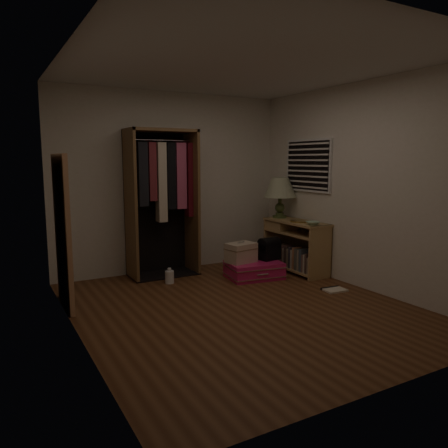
{
  "coord_description": "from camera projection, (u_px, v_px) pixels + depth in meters",
  "views": [
    {
      "loc": [
        -2.46,
        -3.99,
        1.64
      ],
      "look_at": [
        0.3,
        0.95,
        0.8
      ],
      "focal_mm": 35.0,
      "sensor_mm": 36.0,
      "label": 1
    }
  ],
  "objects": [
    {
      "name": "table_lamp",
      "position": [
        280.0,
        188.0,
        6.66
      ],
      "size": [
        0.62,
        0.62,
        0.62
      ],
      "rotation": [
        0.0,
        0.0,
        0.32
      ],
      "color": "#3B4C24",
      "rests_on": "console_bookshelf"
    },
    {
      "name": "brass_tray",
      "position": [
        300.0,
        221.0,
        6.29
      ],
      "size": [
        0.31,
        0.31,
        0.02
      ],
      "rotation": [
        0.0,
        0.0,
        0.04
      ],
      "color": "#A98741",
      "rests_on": "console_bookshelf"
    },
    {
      "name": "ceramic_bowl",
      "position": [
        313.0,
        223.0,
        5.98
      ],
      "size": [
        0.25,
        0.25,
        0.05
      ],
      "primitive_type": "imported",
      "rotation": [
        0.0,
        0.0,
        -0.43
      ],
      "color": "#9DBD9D",
      "rests_on": "console_bookshelf"
    },
    {
      "name": "black_bag",
      "position": [
        269.0,
        248.0,
        6.19
      ],
      "size": [
        0.32,
        0.24,
        0.32
      ],
      "rotation": [
        0.0,
        0.0,
        0.16
      ],
      "color": "black",
      "rests_on": "pink_suitcase"
    },
    {
      "name": "ground",
      "position": [
        242.0,
        308.0,
        4.87
      ],
      "size": [
        4.0,
        4.0,
        0.0
      ],
      "primitive_type": "plane",
      "color": "#542E18",
      "rests_on": "ground"
    },
    {
      "name": "pink_suitcase",
      "position": [
        254.0,
        270.0,
        6.08
      ],
      "size": [
        0.82,
        0.64,
        0.23
      ],
      "rotation": [
        0.0,
        0.0,
        -0.14
      ],
      "color": "#C71859",
      "rests_on": "ground"
    },
    {
      "name": "console_bookshelf",
      "position": [
        294.0,
        245.0,
        6.45
      ],
      "size": [
        0.42,
        1.12,
        0.75
      ],
      "color": "#A88451",
      "rests_on": "ground"
    },
    {
      "name": "floor_book",
      "position": [
        334.0,
        289.0,
        5.51
      ],
      "size": [
        0.29,
        0.24,
        0.03
      ],
      "rotation": [
        0.0,
        0.0,
        -0.09
      ],
      "color": "beige",
      "rests_on": "ground"
    },
    {
      "name": "train_case",
      "position": [
        241.0,
        253.0,
        6.02
      ],
      "size": [
        0.44,
        0.34,
        0.29
      ],
      "rotation": [
        0.0,
        0.0,
        0.17
      ],
      "color": "#BEAA91",
      "rests_on": "pink_suitcase"
    },
    {
      "name": "white_jug",
      "position": [
        170.0,
        277.0,
        5.82
      ],
      "size": [
        0.14,
        0.14,
        0.21
      ],
      "rotation": [
        0.0,
        0.0,
        0.19
      ],
      "color": "silver",
      "rests_on": "ground"
    },
    {
      "name": "open_wardrobe",
      "position": [
        163.0,
        190.0,
        6.12
      ],
      "size": [
        0.95,
        0.5,
        2.05
      ],
      "color": "brown",
      "rests_on": "ground"
    },
    {
      "name": "room_walls",
      "position": [
        247.0,
        172.0,
        4.73
      ],
      "size": [
        3.52,
        4.02,
        2.6
      ],
      "color": "beige",
      "rests_on": "ground"
    },
    {
      "name": "floor_mirror",
      "position": [
        63.0,
        232.0,
        4.79
      ],
      "size": [
        0.06,
        0.8,
        1.7
      ],
      "color": "tan",
      "rests_on": "ground"
    }
  ]
}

